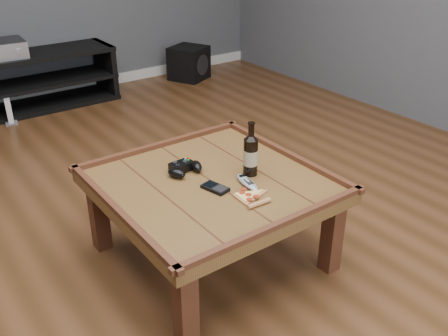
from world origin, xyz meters
TOP-DOWN VIEW (x-y plane):
  - ground at (0.00, 0.00)m, footprint 6.00×6.00m
  - baseboard at (0.00, 2.99)m, footprint 5.00×0.02m
  - coffee_table at (0.00, 0.00)m, footprint 1.03×1.03m
  - media_console at (0.00, 2.75)m, footprint 1.40×0.45m
  - beer_bottle at (0.19, -0.06)m, footprint 0.07×0.07m
  - game_controller at (-0.06, 0.15)m, footprint 0.20×0.14m
  - pizza_slice at (0.05, -0.24)m, footprint 0.14×0.22m
  - smartphone at (-0.03, -0.08)m, footprint 0.10×0.14m
  - remote_control at (0.12, -0.13)m, footprint 0.08×0.18m
  - av_receiver at (-0.25, 2.74)m, footprint 0.42×0.36m
  - subwoofer at (1.58, 2.69)m, footprint 0.45×0.45m
  - game_console at (-0.32, 2.53)m, footprint 0.13×0.19m

SIDE VIEW (x-z plane):
  - ground at x=0.00m, z-range 0.00..0.00m
  - baseboard at x=0.00m, z-range 0.00..0.10m
  - game_console at x=-0.32m, z-range -0.01..0.21m
  - subwoofer at x=1.58m, z-range 0.00..0.34m
  - media_console at x=0.00m, z-range 0.00..0.50m
  - coffee_table at x=0.00m, z-range 0.15..0.63m
  - pizza_slice at x=0.05m, z-range 0.45..0.47m
  - smartphone at x=-0.03m, z-range 0.45..0.47m
  - remote_control at x=0.12m, z-range 0.45..0.48m
  - game_controller at x=-0.06m, z-range 0.45..0.50m
  - beer_bottle at x=0.19m, z-range 0.42..0.70m
  - av_receiver at x=-0.25m, z-range 0.50..0.64m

